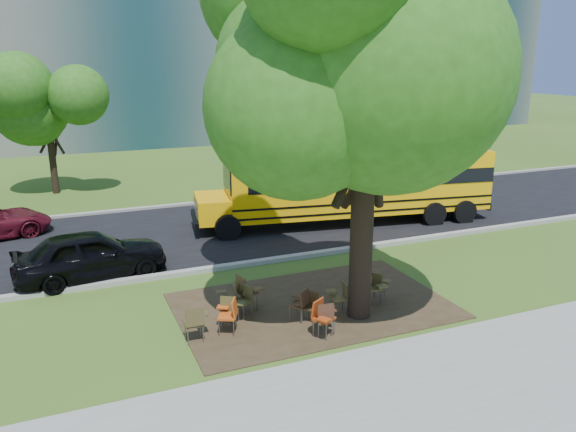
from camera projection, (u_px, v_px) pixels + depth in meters
name	position (u px, v px, depth m)	size (l,w,h in m)	color
ground	(270.00, 305.00, 14.85)	(160.00, 160.00, 0.00)	#3A5B1C
sidewalk	(367.00, 409.00, 10.40)	(60.00, 4.00, 0.04)	gray
dirt_patch	(313.00, 305.00, 14.77)	(7.00, 4.50, 0.03)	#382819
asphalt_road	(204.00, 232.00, 21.06)	(80.00, 8.00, 0.04)	black
kerb_near	(236.00, 265.00, 17.49)	(80.00, 0.25, 0.14)	gray
kerb_far	(180.00, 205.00, 24.69)	(80.00, 0.25, 0.14)	gray
bg_tree_2	(46.00, 105.00, 26.07)	(4.80, 4.80, 6.62)	black
bg_tree_3	(317.00, 84.00, 28.90)	(5.60, 5.60, 7.84)	black
bg_tree_4	(455.00, 95.00, 31.16)	(5.00, 5.00, 6.85)	black
main_tree	(368.00, 62.00, 12.51)	(7.20, 7.20, 9.83)	black
school_bus	(356.00, 182.00, 21.93)	(11.71, 4.22, 2.81)	#FFB408
chair_0	(195.00, 320.00, 12.74)	(0.60, 0.52, 0.90)	#463C1E
chair_1	(230.00, 307.00, 13.54)	(0.69, 0.55, 0.82)	#4A4420
chair_2	(230.00, 312.00, 13.15)	(0.57, 0.73, 0.88)	#BE4A14
chair_3	(310.00, 303.00, 13.79)	(0.66, 0.53, 0.77)	#3C2A15
chair_4	(325.00, 315.00, 13.03)	(0.61, 0.51, 0.86)	#3E2316
chair_5	(321.00, 315.00, 13.00)	(0.60, 0.74, 0.90)	#A23811
chair_6	(340.00, 294.00, 14.23)	(0.49, 0.60, 0.84)	#4E4122
chair_7	(378.00, 283.00, 15.01)	(0.68, 0.54, 0.81)	#433A1D
chair_8	(230.00, 295.00, 14.17)	(0.49, 0.60, 0.83)	#4C4120
chair_9	(243.00, 298.00, 14.05)	(0.69, 0.55, 0.83)	#47411E
chair_10	(245.00, 289.00, 14.36)	(0.68, 0.65, 0.96)	#4A351A
chair_11	(301.00, 301.00, 13.80)	(0.57, 0.72, 0.85)	#422817
chair_12	(371.00, 285.00, 14.75)	(0.51, 0.57, 0.86)	brown
black_car	(91.00, 255.00, 16.47)	(1.74, 4.31, 1.47)	black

